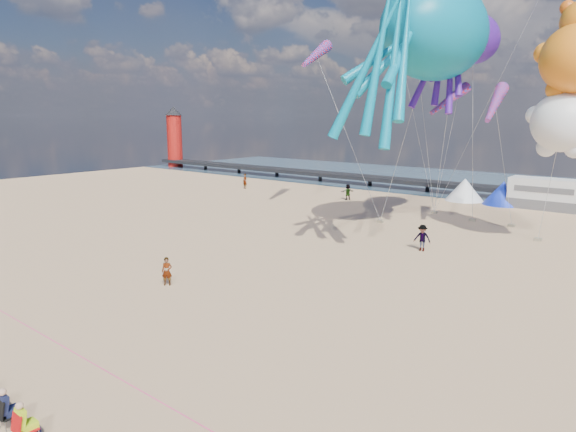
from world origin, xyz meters
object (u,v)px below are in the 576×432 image
object	(u,v)px
beachgoer_2	(422,238)
windsock_right	(449,100)
tent_white	(465,190)
motorhome_0	(546,194)
sandbag_b	(472,220)
tent_blue	(503,193)
kite_octopus_purple	(473,39)
sandbag_a	(380,221)
sandbag_d	(512,225)
beachgoer_4	(348,192)
beachgoer_5	(245,181)
sandbag_e	(434,212)
kite_teddy_orange	(576,59)
lighthouse	(175,141)
standing_person	(167,271)
windsock_left	(316,55)
kite_panda	(563,122)
sandbag_c	(538,239)
kite_octopus_teal	(435,31)
windsock_mid	(495,103)

from	to	relation	value
beachgoer_2	windsock_right	xyz separation A→B (m)	(-2.42, 8.99, 9.30)
tent_white	motorhome_0	bearing A→B (deg)	0.00
sandbag_b	windsock_right	world-z (taller)	windsock_right
tent_blue	motorhome_0	bearing A→B (deg)	0.00
windsock_right	motorhome_0	bearing A→B (deg)	88.68
kite_octopus_purple	sandbag_a	bearing A→B (deg)	-152.99
motorhome_0	sandbag_d	bearing A→B (deg)	-90.04
sandbag_d	windsock_right	bearing A→B (deg)	-148.71
beachgoer_4	sandbag_a	bearing A→B (deg)	75.91
beachgoer_2	beachgoer_5	bearing A→B (deg)	146.66
sandbag_e	kite_teddy_orange	world-z (taller)	kite_teddy_orange
motorhome_0	beachgoer_5	xyz separation A→B (m)	(-32.61, -8.34, -0.57)
sandbag_d	kite_teddy_orange	size ratio (longest dim) A/B	0.07
lighthouse	tent_white	bearing A→B (deg)	-4.24
standing_person	windsock_left	bearing A→B (deg)	69.02
windsock_right	sandbag_e	bearing A→B (deg)	139.65
motorhome_0	standing_person	distance (m)	38.93
motorhome_0	tent_white	size ratio (longest dim) A/B	1.65
tent_blue	beachgoer_2	xyz separation A→B (m)	(1.67, -22.31, -0.30)
motorhome_0	beachgoer_4	size ratio (longest dim) A/B	3.88
sandbag_d	windsock_right	world-z (taller)	windsock_right
standing_person	kite_panda	xyz separation A→B (m)	(13.97, 21.42, 7.80)
beachgoer_5	sandbag_b	size ratio (longest dim) A/B	3.71
beachgoer_4	beachgoer_5	distance (m)	14.76
windsock_right	tent_blue	bearing A→B (deg)	105.09
sandbag_a	sandbag_e	world-z (taller)	same
sandbag_c	kite_octopus_purple	xyz separation A→B (m)	(-6.31, 1.45, 14.69)
standing_person	kite_teddy_orange	world-z (taller)	kite_teddy_orange
kite_octopus_teal	kite_panda	world-z (taller)	kite_octopus_teal
sandbag_a	windsock_left	xyz separation A→B (m)	(-6.73, -0.40, 14.08)
sandbag_a	sandbag_c	size ratio (longest dim) A/B	1.00
lighthouse	tent_blue	distance (m)	58.23
beachgoer_5	windsock_left	bearing A→B (deg)	-12.66
windsock_mid	beachgoer_4	bearing A→B (deg)	150.15
sandbag_e	kite_teddy_orange	xyz separation A→B (m)	(12.03, -7.56, 12.35)
tent_blue	windsock_left	bearing A→B (deg)	-126.12
motorhome_0	kite_teddy_orange	bearing A→B (deg)	-74.23
beachgoer_2	sandbag_c	world-z (taller)	beachgoer_2
tent_white	beachgoer_4	xyz separation A→B (m)	(-9.87, -7.57, -0.35)
motorhome_0	sandbag_a	distance (m)	18.37
tent_blue	kite_octopus_teal	world-z (taller)	kite_octopus_teal
tent_blue	sandbag_d	xyz separation A→B (m)	(3.99, -10.43, -1.09)
beachgoer_4	kite_teddy_orange	xyz separation A→B (m)	(22.57, -9.07, 11.61)
motorhome_0	windsock_left	world-z (taller)	windsock_left
sandbag_e	kite_octopus_teal	bearing A→B (deg)	-69.68
kite_octopus_teal	beachgoer_2	bearing A→B (deg)	-53.18
sandbag_e	lighthouse	bearing A→B (deg)	166.55
windsock_mid	sandbag_e	bearing A→B (deg)	133.19
beachgoer_5	windsock_left	world-z (taller)	windsock_left
tent_blue	sandbag_b	distance (m)	10.40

